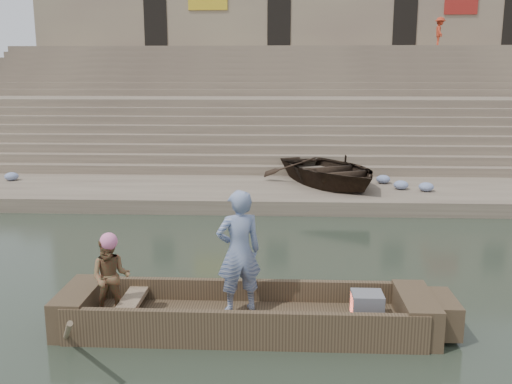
# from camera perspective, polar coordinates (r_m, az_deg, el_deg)

# --- Properties ---
(ground) EXTENTS (120.00, 120.00, 0.00)m
(ground) POSITION_cam_1_polar(r_m,az_deg,el_deg) (9.85, 12.89, -11.19)
(ground) COLOR #263024
(ground) RESTS_ON ground
(lower_landing) EXTENTS (32.00, 4.00, 0.40)m
(lower_landing) POSITION_cam_1_polar(r_m,az_deg,el_deg) (17.38, 8.38, -0.22)
(lower_landing) COLOR gray
(lower_landing) RESTS_ON ground
(mid_landing) EXTENTS (32.00, 3.00, 2.80)m
(mid_landing) POSITION_cam_1_polar(r_m,az_deg,el_deg) (24.60, 6.78, 6.19)
(mid_landing) COLOR gray
(mid_landing) RESTS_ON ground
(upper_landing) EXTENTS (32.00, 3.00, 5.20)m
(upper_landing) POSITION_cam_1_polar(r_m,az_deg,el_deg) (31.49, 5.95, 9.63)
(upper_landing) COLOR gray
(upper_landing) RESTS_ON ground
(ghat_steps) EXTENTS (32.00, 11.00, 5.20)m
(ghat_steps) POSITION_cam_1_polar(r_m,az_deg,el_deg) (26.24, 6.55, 7.42)
(ghat_steps) COLOR gray
(ghat_steps) RESTS_ON ground
(building_wall) EXTENTS (32.00, 5.07, 11.20)m
(building_wall) POSITION_cam_1_polar(r_m,az_deg,el_deg) (35.50, 5.70, 14.73)
(building_wall) COLOR gray
(building_wall) RESTS_ON ground
(main_rowboat) EXTENTS (5.00, 1.30, 0.22)m
(main_rowboat) POSITION_cam_1_polar(r_m,az_deg,el_deg) (8.78, -1.11, -13.06)
(main_rowboat) COLOR brown
(main_rowboat) RESTS_ON ground
(rowboat_trim) EXTENTS (6.04, 2.63, 1.91)m
(rowboat_trim) POSITION_cam_1_polar(r_m,az_deg,el_deg) (8.68, 0.27, -11.94)
(rowboat_trim) COLOR brown
(rowboat_trim) RESTS_ON ground
(standing_man) EXTENTS (0.81, 0.67, 1.91)m
(standing_man) POSITION_cam_1_polar(r_m,az_deg,el_deg) (8.57, -1.74, -6.04)
(standing_man) COLOR navy
(standing_man) RESTS_ON main_rowboat
(rowing_man) EXTENTS (0.64, 0.52, 1.24)m
(rowing_man) POSITION_cam_1_polar(r_m,az_deg,el_deg) (8.76, -14.48, -8.34)
(rowing_man) COLOR #257139
(rowing_man) RESTS_ON main_rowboat
(television) EXTENTS (0.46, 0.42, 0.40)m
(television) POSITION_cam_1_polar(r_m,az_deg,el_deg) (8.73, 11.09, -11.22)
(television) COLOR slate
(television) RESTS_ON main_rowboat
(beached_rowboat) EXTENTS (4.85, 5.42, 0.92)m
(beached_rowboat) POSITION_cam_1_polar(r_m,az_deg,el_deg) (17.70, 7.44, 2.20)
(beached_rowboat) COLOR #2D2116
(beached_rowboat) RESTS_ON lower_landing
(pedestrian) EXTENTS (0.70, 1.06, 1.53)m
(pedestrian) POSITION_cam_1_polar(r_m,az_deg,el_deg) (32.44, 18.09, 15.14)
(pedestrian) COLOR #B6371E
(pedestrian) RESTS_ON upper_landing
(cloth_bundles) EXTENTS (17.85, 1.79, 0.26)m
(cloth_bundles) POSITION_cam_1_polar(r_m,az_deg,el_deg) (17.75, 9.67, 1.08)
(cloth_bundles) COLOR #3F5999
(cloth_bundles) RESTS_ON lower_landing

